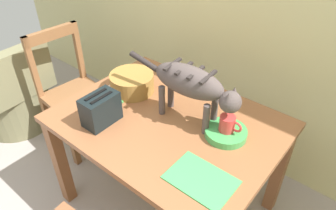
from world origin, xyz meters
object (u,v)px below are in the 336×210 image
cat (192,85)px  coffee_mug (228,124)px  wicker_armchair (15,98)px  toaster (101,109)px  book_stack (118,92)px  saucer_bowl (226,133)px  wooden_chair_near (73,93)px  wicker_basket (132,82)px  magazine (201,180)px  dining_table (168,131)px

cat → coffee_mug: (0.22, 0.01, -0.15)m
wicker_armchair → toaster: bearing=-94.9°
coffee_mug → cat: bearing=-176.8°
coffee_mug → book_stack: coffee_mug is taller
saucer_bowl → wicker_armchair: wicker_armchair is taller
saucer_bowl → book_stack: bearing=-172.7°
coffee_mug → wooden_chair_near: (-1.31, -0.05, -0.36)m
book_stack → wicker_armchair: (-1.17, -0.17, -0.48)m
cat → wicker_basket: 0.49m
saucer_bowl → wicker_armchair: bearing=-171.9°
toaster → wicker_armchair: bearing=177.1°
cat → magazine: 0.48m
dining_table → toaster: toaster is taller
coffee_mug → wicker_basket: (-0.67, -0.01, -0.02)m
toaster → wicker_basket: bearing=105.0°
coffee_mug → magazine: size_ratio=0.41×
wooden_chair_near → wicker_armchair: wooden_chair_near is taller
saucer_bowl → book_stack: 0.71m
coffee_mug → magazine: coffee_mug is taller
wooden_chair_near → book_stack: bearing=91.4°
toaster → saucer_bowl: bearing=29.6°
cat → dining_table: bearing=-56.0°
cat → magazine: bearing=39.2°
cat → coffee_mug: size_ratio=5.55×
coffee_mug → wicker_armchair: bearing=-172.0°
book_stack → wicker_basket: 0.10m
magazine → wicker_armchair: bearing=178.3°
coffee_mug → magazine: bearing=-78.7°
cat → wicker_basket: size_ratio=2.53×
coffee_mug → book_stack: (-0.71, -0.09, -0.07)m
book_stack → coffee_mug: bearing=7.3°
saucer_bowl → wicker_basket: bearing=-179.4°
wooden_chair_near → coffee_mug: bearing=97.7°
dining_table → book_stack: size_ratio=7.05×
wooden_chair_near → wicker_basket: bearing=99.3°
magazine → saucer_bowl: bearing=101.9°
dining_table → wooden_chair_near: 1.00m
saucer_bowl → toaster: bearing=-150.4°
wicker_armchair → dining_table: bearing=-85.5°
dining_table → cat: cat is taller
magazine → wicker_armchair: (-1.95, 0.06, -0.46)m
book_stack → wicker_basket: size_ratio=0.63×
cat → wooden_chair_near: 1.20m
saucer_bowl → coffee_mug: size_ratio=1.77×
book_stack → toaster: size_ratio=0.86×
wicker_basket → wicker_armchair: (-1.21, -0.26, -0.52)m
saucer_bowl → book_stack: size_ratio=1.28×
wicker_basket → toaster: bearing=-75.0°
saucer_bowl → magazine: size_ratio=0.73×
dining_table → coffee_mug: coffee_mug is taller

